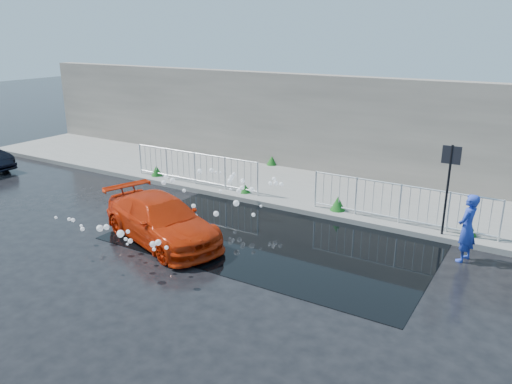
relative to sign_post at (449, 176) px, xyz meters
The scene contains 12 objects.
ground 5.50m from the sign_post, 143.57° to the right, with size 90.00×90.00×0.00m, color black.
pavement 4.90m from the sign_post, 155.66° to the left, with size 30.00×4.00×0.15m, color slate.
curb 4.51m from the sign_post, behind, with size 30.00×0.25×0.16m, color slate.
retaining_wall 5.87m from the sign_post, 135.69° to the left, with size 30.00×0.60×3.50m, color #696158.
puddle 4.59m from the sign_post, 150.42° to the right, with size 8.00×5.00×0.01m, color black.
sign_post is the anchor object (origin of this frame).
railing_left 8.26m from the sign_post, behind, with size 5.05×0.05×1.10m.
railing_right 1.57m from the sign_post, 168.23° to the left, with size 5.05×0.05×1.10m.
weeds 4.87m from the sign_post, 163.99° to the left, with size 12.17×3.93×0.42m.
water_spray 6.70m from the sign_post, 157.90° to the right, with size 3.58×5.58×1.00m.
red_car 7.28m from the sign_post, 148.20° to the right, with size 1.59×3.92×1.14m, color red.
person 1.52m from the sign_post, 54.98° to the right, with size 0.60×0.39×1.63m, color #233BB2.
Camera 1 is at (6.30, -9.53, 5.15)m, focal length 35.00 mm.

